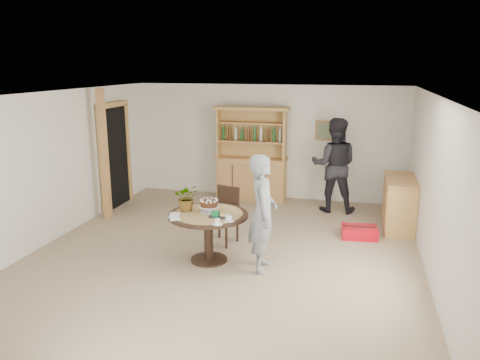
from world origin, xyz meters
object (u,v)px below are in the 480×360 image
(dining_chair, at_px, (225,211))
(red_suitcase, at_px, (359,232))
(dining_table, at_px, (208,223))
(adult_person, at_px, (334,165))
(hutch, at_px, (252,168))
(teen_boy, at_px, (263,213))
(sideboard, at_px, (399,203))

(dining_chair, height_order, red_suitcase, dining_chair)
(dining_table, height_order, adult_person, adult_person)
(dining_table, bearing_deg, hutch, 92.21)
(red_suitcase, bearing_deg, adult_person, 104.24)
(teen_boy, xyz_separation_m, adult_person, (0.82, 3.13, 0.10))
(hutch, distance_m, dining_table, 3.49)
(dining_chair, bearing_deg, dining_table, -76.32)
(adult_person, bearing_deg, hutch, -16.12)
(red_suitcase, bearing_deg, sideboard, 38.69)
(dining_table, distance_m, red_suitcase, 2.77)
(dining_table, bearing_deg, dining_chair, 88.56)
(teen_boy, bearing_deg, dining_chair, 29.62)
(dining_chair, xyz_separation_m, teen_boy, (0.83, -0.93, 0.32))
(sideboard, height_order, adult_person, adult_person)
(sideboard, bearing_deg, teen_boy, -131.20)
(hutch, xyz_separation_m, adult_person, (1.81, -0.46, 0.26))
(dining_table, bearing_deg, adult_person, 61.14)
(teen_boy, relative_size, adult_person, 0.90)
(hutch, relative_size, sideboard, 1.62)
(dining_table, relative_size, teen_boy, 0.70)
(sideboard, relative_size, teen_boy, 0.74)
(hutch, xyz_separation_m, dining_table, (0.13, -3.49, -0.08))
(sideboard, relative_size, adult_person, 0.66)
(dining_chair, bearing_deg, sideboard, 41.33)
(hutch, bearing_deg, dining_chair, -86.66)
(dining_chair, height_order, teen_boy, teen_boy)
(sideboard, relative_size, red_suitcase, 1.96)
(adult_person, distance_m, red_suitcase, 1.79)
(dining_table, distance_m, adult_person, 3.48)
(red_suitcase, bearing_deg, dining_table, -151.39)
(sideboard, height_order, dining_chair, dining_chair)
(sideboard, xyz_separation_m, teen_boy, (-2.06, -2.35, 0.38))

